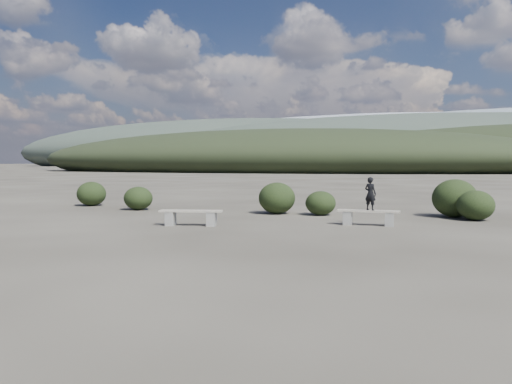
% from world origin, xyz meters
% --- Properties ---
extents(ground, '(1200.00, 1200.00, 0.00)m').
position_xyz_m(ground, '(0.00, 0.00, 0.00)').
color(ground, '#2D2923').
rests_on(ground, ground).
extents(bench_left, '(1.89, 0.79, 0.46)m').
position_xyz_m(bench_left, '(-1.82, 4.43, 0.28)').
color(bench_left, slate).
rests_on(bench_left, ground).
extents(bench_right, '(1.84, 0.46, 0.46)m').
position_xyz_m(bench_right, '(3.15, 6.19, 0.28)').
color(bench_right, slate).
rests_on(bench_right, ground).
extents(seated_person, '(0.43, 0.37, 0.99)m').
position_xyz_m(seated_person, '(3.20, 6.19, 0.95)').
color(seated_person, black).
rests_on(seated_person, bench_right).
extents(shrub_a, '(1.13, 1.13, 0.92)m').
position_xyz_m(shrub_a, '(-6.01, 8.27, 0.46)').
color(shrub_a, black).
rests_on(shrub_a, ground).
extents(shrub_b, '(1.34, 1.34, 1.15)m').
position_xyz_m(shrub_b, '(-0.39, 8.60, 0.57)').
color(shrub_b, black).
rests_on(shrub_b, ground).
extents(shrub_c, '(1.08, 1.08, 0.86)m').
position_xyz_m(shrub_c, '(1.23, 8.60, 0.43)').
color(shrub_c, black).
rests_on(shrub_c, ground).
extents(shrub_d, '(1.49, 1.49, 1.31)m').
position_xyz_m(shrub_d, '(5.71, 9.42, 0.65)').
color(shrub_d, black).
rests_on(shrub_d, ground).
extents(shrub_e, '(1.17, 1.17, 0.98)m').
position_xyz_m(shrub_e, '(6.30, 8.64, 0.49)').
color(shrub_e, black).
rests_on(shrub_e, ground).
extents(shrub_f, '(1.24, 1.24, 1.05)m').
position_xyz_m(shrub_f, '(-8.95, 9.25, 0.52)').
color(shrub_f, black).
rests_on(shrub_f, ground).
extents(mountain_ridges, '(500.00, 400.00, 56.00)m').
position_xyz_m(mountain_ridges, '(-7.48, 339.06, 10.84)').
color(mountain_ridges, black).
rests_on(mountain_ridges, ground).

